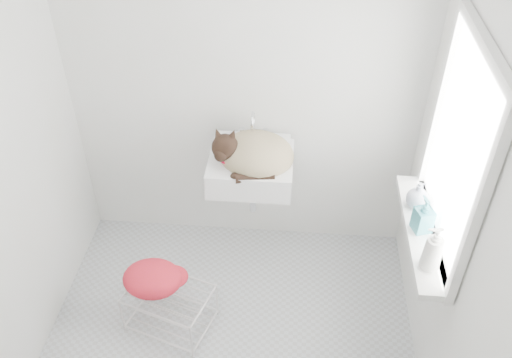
# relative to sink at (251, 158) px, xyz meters

# --- Properties ---
(floor) EXTENTS (2.20, 2.00, 0.02)m
(floor) POSITION_rel_sink_xyz_m (-0.07, -0.74, -0.85)
(floor) COLOR #AEB3B8
(floor) RESTS_ON ground
(back_wall) EXTENTS (2.20, 0.02, 2.50)m
(back_wall) POSITION_rel_sink_xyz_m (-0.07, 0.26, 0.40)
(back_wall) COLOR white
(back_wall) RESTS_ON ground
(right_wall) EXTENTS (0.02, 2.00, 2.50)m
(right_wall) POSITION_rel_sink_xyz_m (1.03, -0.74, 0.40)
(right_wall) COLOR white
(right_wall) RESTS_ON ground
(window_glass) EXTENTS (0.01, 0.80, 1.00)m
(window_glass) POSITION_rel_sink_xyz_m (1.02, -0.54, 0.50)
(window_glass) COLOR white
(window_glass) RESTS_ON right_wall
(window_frame) EXTENTS (0.04, 0.90, 1.10)m
(window_frame) POSITION_rel_sink_xyz_m (1.00, -0.54, 0.50)
(window_frame) COLOR white
(window_frame) RESTS_ON right_wall
(windowsill) EXTENTS (0.16, 0.88, 0.04)m
(windowsill) POSITION_rel_sink_xyz_m (0.94, -0.54, -0.02)
(windowsill) COLOR white
(windowsill) RESTS_ON right_wall
(sink) EXTENTS (0.51, 0.45, 0.20)m
(sink) POSITION_rel_sink_xyz_m (0.00, 0.00, 0.00)
(sink) COLOR white
(sink) RESTS_ON back_wall
(faucet) EXTENTS (0.19, 0.13, 0.19)m
(faucet) POSITION_rel_sink_xyz_m (-0.00, 0.18, 0.14)
(faucet) COLOR silver
(faucet) RESTS_ON sink
(cat) EXTENTS (0.50, 0.43, 0.30)m
(cat) POSITION_rel_sink_xyz_m (0.01, -0.02, 0.04)
(cat) COLOR tan
(cat) RESTS_ON sink
(wire_rack) EXTENTS (0.55, 0.46, 0.28)m
(wire_rack) POSITION_rel_sink_xyz_m (-0.44, -0.61, -0.70)
(wire_rack) COLOR silver
(wire_rack) RESTS_ON floor
(towel) EXTENTS (0.38, 0.28, 0.15)m
(towel) POSITION_rel_sink_xyz_m (-0.53, -0.58, -0.54)
(towel) COLOR red
(towel) RESTS_ON wire_rack
(bottle_a) EXTENTS (0.09, 0.09, 0.21)m
(bottle_a) POSITION_rel_sink_xyz_m (0.93, -0.80, 0.00)
(bottle_a) COLOR white
(bottle_a) RESTS_ON windowsill
(bottle_b) EXTENTS (0.11, 0.11, 0.20)m
(bottle_b) POSITION_rel_sink_xyz_m (0.93, -0.54, 0.00)
(bottle_b) COLOR teal
(bottle_b) RESTS_ON windowsill
(bottle_c) EXTENTS (0.12, 0.12, 0.16)m
(bottle_c) POSITION_rel_sink_xyz_m (0.93, -0.36, 0.00)
(bottle_c) COLOR #AAB1C3
(bottle_c) RESTS_ON windowsill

